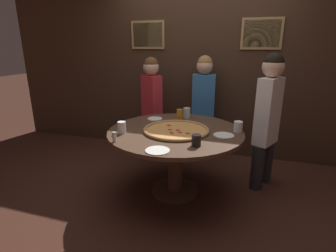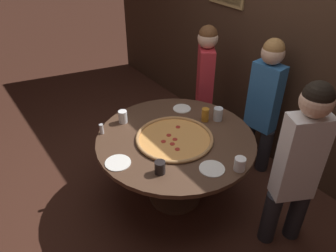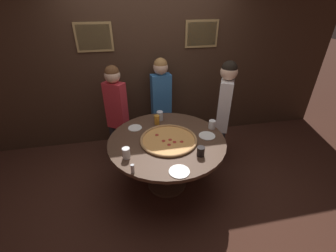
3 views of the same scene
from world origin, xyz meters
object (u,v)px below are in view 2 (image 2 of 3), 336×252
drink_cup_far_right (160,167)px  diner_far_right (205,81)px  drink_cup_beside_pizza (240,164)px  white_plate_right_side (212,169)px  giant_pizza (174,138)px  white_plate_beside_cup (182,109)px  drink_cup_by_shaker (123,117)px  drink_cup_front_edge (218,114)px  diner_far_left (264,100)px  condiment_shaker (102,129)px  diner_side_left (299,161)px  white_plate_far_back (118,163)px  drink_cup_near_right (205,115)px  dining_table (176,150)px

drink_cup_far_right → diner_far_right: 1.53m
drink_cup_beside_pizza → white_plate_right_side: drink_cup_beside_pizza is taller
giant_pizza → white_plate_beside_cup: (-0.38, 0.38, -0.01)m
drink_cup_by_shaker → drink_cup_front_edge: (0.50, 0.77, 0.00)m
diner_far_left → condiment_shaker: bearing=64.2°
drink_cup_far_right → white_plate_right_side: bearing=60.2°
diner_far_right → giant_pizza: bearing=159.5°
diner_far_right → drink_cup_beside_pizza: bearing=-175.0°
giant_pizza → drink_cup_far_right: 0.46m
condiment_shaker → diner_far_left: bearing=70.3°
diner_side_left → drink_cup_beside_pizza: bearing=-16.5°
white_plate_beside_cup → diner_far_left: size_ratio=0.12×
drink_cup_front_edge → white_plate_beside_cup: bearing=-156.6°
white_plate_right_side → diner_far_right: diner_far_right is taller
drink_cup_beside_pizza → drink_cup_front_edge: drink_cup_front_edge is taller
diner_far_left → diner_far_right: bearing=8.3°
drink_cup_far_right → drink_cup_front_edge: bearing=108.8°
drink_cup_front_edge → condiment_shaker: drink_cup_front_edge is taller
white_plate_right_side → white_plate_far_back: (-0.50, -0.57, 0.00)m
diner_far_right → white_plate_right_side: bearing=176.3°
white_plate_right_side → diner_far_right: bearing=141.5°
giant_pizza → diner_far_right: diner_far_right is taller
white_plate_far_back → white_plate_beside_cup: (-0.37, 0.94, 0.00)m
drink_cup_front_edge → drink_cup_far_right: drink_cup_front_edge is taller
drink_cup_near_right → condiment_shaker: size_ratio=1.36×
drink_cup_far_right → white_plate_far_back: 0.37m
white_plate_beside_cup → condiment_shaker: (-0.08, -0.86, 0.05)m
drink_cup_beside_pizza → white_plate_right_side: 0.22m
drink_cup_beside_pizza → drink_cup_near_right: bearing=160.4°
drink_cup_by_shaker → white_plate_right_side: drink_cup_by_shaker is taller
diner_far_left → diner_far_right: 0.73m
drink_cup_front_edge → condiment_shaker: bearing=-113.7°
giant_pizza → diner_far_left: diner_far_left is taller
condiment_shaker → diner_far_left: (0.56, 1.55, 0.05)m
drink_cup_beside_pizza → condiment_shaker: bearing=-148.6°
drink_cup_front_edge → diner_far_right: (-0.60, 0.35, 0.02)m
drink_cup_front_edge → drink_cup_beside_pizza: bearing=-29.5°
drink_cup_front_edge → diner_side_left: 0.93m
drink_cup_near_right → white_plate_beside_cup: size_ratio=0.72×
drink_cup_beside_pizza → drink_cup_far_right: bearing=-122.2°
drink_cup_near_right → diner_far_right: size_ratio=0.09×
drink_cup_by_shaker → diner_side_left: diner_side_left is taller
drink_cup_beside_pizza → white_plate_far_back: size_ratio=0.53×
drink_cup_by_shaker → white_plate_far_back: bearing=-33.2°
drink_cup_front_edge → diner_side_left: size_ratio=0.08×
drink_cup_by_shaker → drink_cup_near_right: bearing=56.5°
condiment_shaker → diner_far_right: diner_far_right is taller
dining_table → white_plate_far_back: size_ratio=6.77×
drink_cup_by_shaker → condiment_shaker: drink_cup_by_shaker is taller
drink_cup_front_edge → drink_cup_far_right: size_ratio=1.20×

